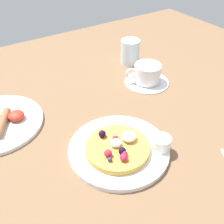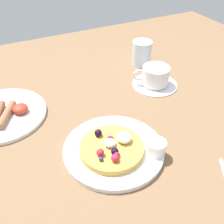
{
  "view_description": "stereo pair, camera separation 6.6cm",
  "coord_description": "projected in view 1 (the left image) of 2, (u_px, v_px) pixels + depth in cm",
  "views": [
    {
      "loc": [
        -23.62,
        -44.5,
        46.85
      ],
      "look_at": [
        6.42,
        1.3,
        4.0
      ],
      "focal_mm": 42.62,
      "sensor_mm": 36.0,
      "label": 1
    },
    {
      "loc": [
        -17.9,
        -47.78,
        46.85
      ],
      "look_at": [
        6.42,
        1.3,
        4.0
      ],
      "focal_mm": 42.62,
      "sensor_mm": 36.0,
      "label": 2
    }
  ],
  "objects": [
    {
      "name": "pancake_plate",
      "position": [
        119.0,
        149.0,
        0.64
      ],
      "size": [
        24.05,
        24.05,
        1.3
      ],
      "primitive_type": "cylinder",
      "color": "white",
      "rests_on": "ground_plane"
    },
    {
      "name": "coffee_cup",
      "position": [
        147.0,
        73.0,
        0.86
      ],
      "size": [
        11.26,
        8.7,
        5.75
      ],
      "color": "white",
      "rests_on": "coffee_saucer"
    },
    {
      "name": "pancake_with_berries",
      "position": [
        118.0,
        147.0,
        0.62
      ],
      "size": [
        15.06,
        15.06,
        3.64
      ],
      "color": "gold",
      "rests_on": "pancake_plate"
    },
    {
      "name": "syrup_ramekin",
      "position": [
        161.0,
        143.0,
        0.62
      ],
      "size": [
        4.44,
        4.44,
        3.25
      ],
      "color": "white",
      "rests_on": "pancake_plate"
    },
    {
      "name": "water_glass",
      "position": [
        130.0,
        52.0,
        0.97
      ],
      "size": [
        6.95,
        6.95,
        8.83
      ],
      "primitive_type": "cylinder",
      "color": "silver",
      "rests_on": "ground_plane"
    },
    {
      "name": "coffee_saucer",
      "position": [
        147.0,
        81.0,
        0.88
      ],
      "size": [
        14.66,
        14.66,
        0.7
      ],
      "primitive_type": "cylinder",
      "color": "white",
      "rests_on": "ground_plane"
    },
    {
      "name": "ground_plane",
      "position": [
        94.0,
        139.0,
        0.69
      ],
      "size": [
        178.97,
        135.61,
        3.0
      ],
      "primitive_type": "cube",
      "color": "brown"
    }
  ]
}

